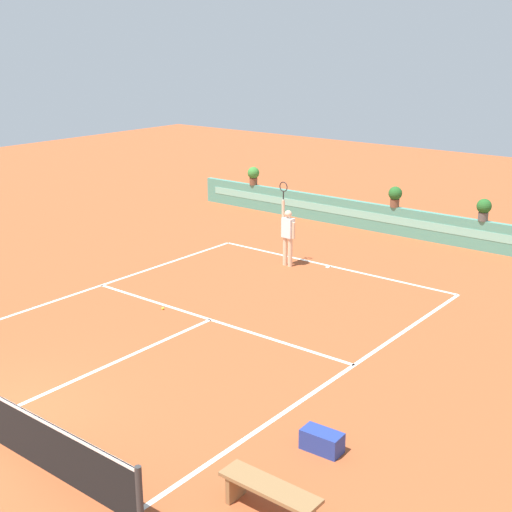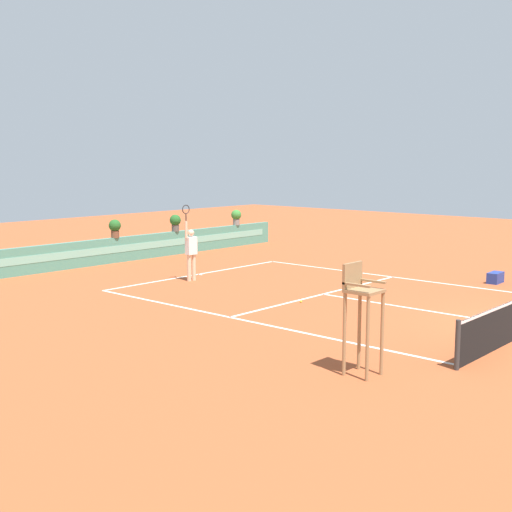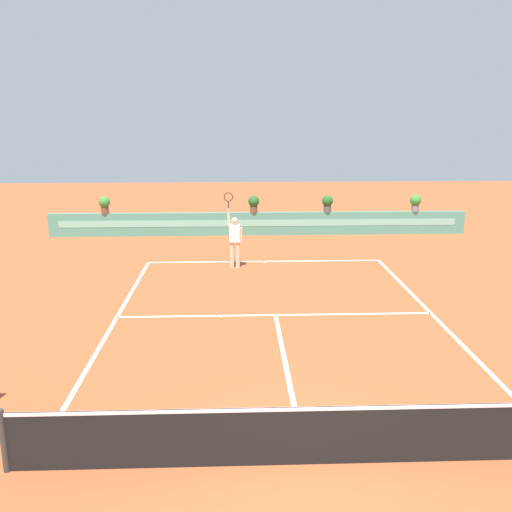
{
  "view_description": "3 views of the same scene",
  "coord_description": "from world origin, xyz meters",
  "px_view_note": "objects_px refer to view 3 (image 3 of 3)",
  "views": [
    {
      "loc": [
        10.93,
        -5.61,
        6.66
      ],
      "look_at": [
        -0.42,
        8.76,
        1.0
      ],
      "focal_mm": 49.47,
      "sensor_mm": 36.0,
      "label": 1
    },
    {
      "loc": [
        -16.63,
        -5.59,
        4.06
      ],
      "look_at": [
        -0.42,
        8.76,
        1.0
      ],
      "focal_mm": 47.88,
      "sensor_mm": 36.0,
      "label": 2
    },
    {
      "loc": [
        -1.03,
        -7.27,
        5.08
      ],
      "look_at": [
        -0.42,
        8.76,
        1.0
      ],
      "focal_mm": 39.07,
      "sensor_mm": 36.0,
      "label": 3
    }
  ],
  "objects_px": {
    "potted_plant_far_left": "(104,204)",
    "tennis_ball_near_baseline": "(221,318)",
    "potted_plant_right": "(327,202)",
    "tennis_player": "(235,238)",
    "potted_plant_centre": "(254,203)",
    "potted_plant_far_right": "(415,202)"
  },
  "relations": [
    {
      "from": "tennis_player",
      "to": "potted_plant_right",
      "type": "bearing_deg",
      "value": 52.74
    },
    {
      "from": "tennis_ball_near_baseline",
      "to": "potted_plant_far_right",
      "type": "height_order",
      "value": "potted_plant_far_right"
    },
    {
      "from": "tennis_ball_near_baseline",
      "to": "potted_plant_centre",
      "type": "relative_size",
      "value": 0.09
    },
    {
      "from": "potted_plant_centre",
      "to": "potted_plant_far_left",
      "type": "relative_size",
      "value": 1.0
    },
    {
      "from": "potted_plant_right",
      "to": "potted_plant_centre",
      "type": "relative_size",
      "value": 1.0
    },
    {
      "from": "tennis_player",
      "to": "potted_plant_right",
      "type": "distance_m",
      "value": 6.63
    },
    {
      "from": "potted_plant_right",
      "to": "tennis_player",
      "type": "bearing_deg",
      "value": -127.26
    },
    {
      "from": "tennis_ball_near_baseline",
      "to": "potted_plant_centre",
      "type": "distance_m",
      "value": 10.4
    },
    {
      "from": "tennis_player",
      "to": "potted_plant_centre",
      "type": "distance_m",
      "value": 5.35
    },
    {
      "from": "potted_plant_far_left",
      "to": "tennis_ball_near_baseline",
      "type": "bearing_deg",
      "value": -63.24
    },
    {
      "from": "tennis_ball_near_baseline",
      "to": "potted_plant_far_left",
      "type": "xyz_separation_m",
      "value": [
        -5.16,
        10.24,
        1.38
      ]
    },
    {
      "from": "potted_plant_far_right",
      "to": "tennis_player",
      "type": "bearing_deg",
      "value": -146.11
    },
    {
      "from": "tennis_ball_near_baseline",
      "to": "potted_plant_far_right",
      "type": "relative_size",
      "value": 0.09
    },
    {
      "from": "potted_plant_centre",
      "to": "potted_plant_right",
      "type": "bearing_deg",
      "value": 0.0
    },
    {
      "from": "potted_plant_right",
      "to": "potted_plant_far_left",
      "type": "bearing_deg",
      "value": 180.0
    },
    {
      "from": "potted_plant_centre",
      "to": "potted_plant_far_left",
      "type": "xyz_separation_m",
      "value": [
        -6.35,
        0.0,
        0.0
      ]
    },
    {
      "from": "potted_plant_far_right",
      "to": "potted_plant_far_left",
      "type": "xyz_separation_m",
      "value": [
        -13.37,
        0.0,
        0.0
      ]
    },
    {
      "from": "tennis_player",
      "to": "potted_plant_centre",
      "type": "height_order",
      "value": "tennis_player"
    },
    {
      "from": "potted_plant_far_left",
      "to": "tennis_player",
      "type": "bearing_deg",
      "value": -43.68
    },
    {
      "from": "tennis_ball_near_baseline",
      "to": "potted_plant_far_right",
      "type": "distance_m",
      "value": 13.19
    },
    {
      "from": "potted_plant_right",
      "to": "potted_plant_far_left",
      "type": "distance_m",
      "value": 9.53
    },
    {
      "from": "tennis_ball_near_baseline",
      "to": "potted_plant_far_right",
      "type": "bearing_deg",
      "value": 51.29
    }
  ]
}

